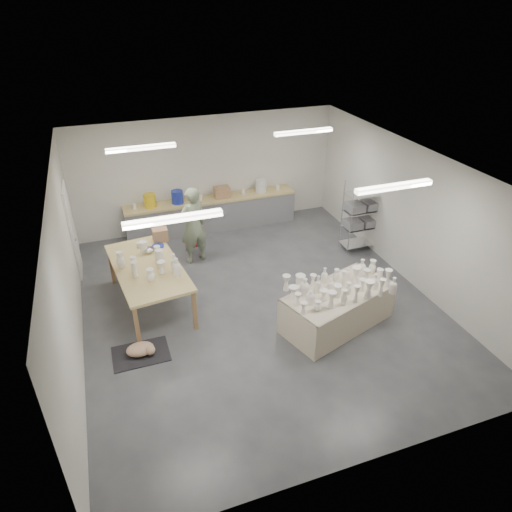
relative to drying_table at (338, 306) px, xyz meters
name	(u,v)px	position (x,y,z in m)	size (l,w,h in m)	color
room	(251,214)	(-1.33, 1.22, 1.62)	(8.00, 8.02, 3.00)	#424449
back_counter	(212,213)	(-1.23, 4.82, 0.05)	(4.60, 0.60, 1.24)	tan
wire_shelf	(362,215)	(1.98, 2.54, 0.48)	(0.88, 0.48, 1.80)	silver
drying_table	(338,306)	(0.00, 0.00, 0.00)	(2.40, 1.71, 1.14)	olive
work_table	(150,264)	(-3.26, 1.93, 0.49)	(1.52, 2.61, 1.31)	tan
rug	(141,354)	(-3.74, 0.39, -0.43)	(1.00, 0.70, 0.02)	black
cat	(141,349)	(-3.72, 0.38, -0.31)	(0.58, 0.49, 0.21)	white
potter	(193,225)	(-2.05, 3.32, 0.51)	(0.69, 0.45, 1.89)	gray
red_stool	(192,244)	(-2.05, 3.59, -0.13)	(0.46, 0.46, 0.35)	red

